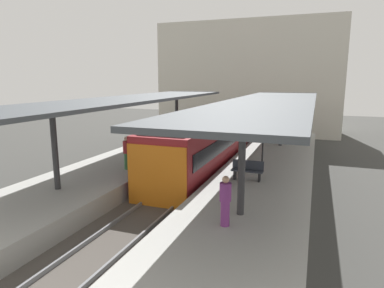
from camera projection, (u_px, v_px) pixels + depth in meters
name	position (u px, v px, depth m)	size (l,w,h in m)	color
ground_plane	(187.00, 187.00, 17.23)	(80.00, 80.00, 0.00)	#383835
platform_left	(122.00, 171.00, 18.43)	(4.40, 28.00, 1.00)	#9E9E99
platform_right	(262.00, 186.00, 15.84)	(4.40, 28.00, 1.00)	#9E9E99
track_ballast	(187.00, 185.00, 17.21)	(3.20, 28.00, 0.20)	#4C4742
rail_near_side	(174.00, 180.00, 17.42)	(0.08, 28.00, 0.14)	slate
rail_far_side	(200.00, 183.00, 16.93)	(0.08, 28.00, 0.14)	slate
commuter_train	(208.00, 142.00, 20.08)	(2.78, 13.90, 3.10)	maroon
canopy_left	(133.00, 100.00, 19.00)	(4.18, 21.00, 3.40)	#333335
canopy_right	(270.00, 103.00, 16.41)	(4.18, 21.00, 3.41)	#333335
platform_bench	(247.00, 170.00, 14.99)	(1.40, 0.41, 0.86)	black
platform_sign	(263.00, 138.00, 16.32)	(0.90, 0.08, 2.21)	#262628
passenger_near_bench	(225.00, 200.00, 10.20)	(0.36, 0.36, 1.58)	#7A337A
passenger_mid_platform	(127.00, 152.00, 16.68)	(0.36, 0.36, 1.65)	#386B3D
station_building_backdrop	(249.00, 78.00, 34.88)	(18.00, 6.00, 11.00)	beige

